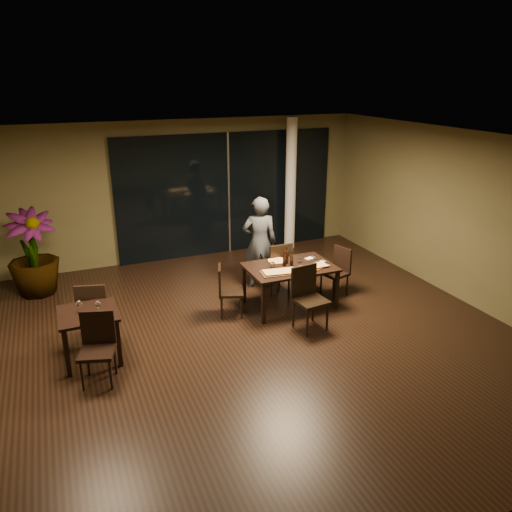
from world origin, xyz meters
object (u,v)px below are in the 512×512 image
object	(u,v)px
chair_side_far	(93,308)
potted_plant	(33,253)
chair_main_far	(278,265)
side_table	(89,320)
bottle_b	(292,258)
bottle_a	(285,258)
main_table	(290,270)
bottle_c	(286,255)
diner	(260,243)
chair_main_left	(226,288)
chair_side_near	(98,344)
chair_main_right	(338,269)
chair_main_near	(308,294)

from	to	relation	value
chair_side_far	potted_plant	bearing A→B (deg)	-55.55
chair_side_far	chair_main_far	bearing A→B (deg)	-157.09
side_table	bottle_b	distance (m)	3.49
bottle_a	main_table	bearing A→B (deg)	-33.40
bottle_b	bottle_c	distance (m)	0.13
bottle_a	diner	bearing A→B (deg)	93.62
diner	bottle_b	world-z (taller)	diner
side_table	chair_main_far	distance (m)	3.60
chair_main_left	chair_side_near	xyz separation A→B (m)	(-2.20, -1.14, 0.04)
side_table	bottle_b	world-z (taller)	bottle_b
chair_main_far	chair_side_far	distance (m)	3.37
side_table	main_table	bearing A→B (deg)	8.37
chair_main_far	bottle_c	distance (m)	0.56
chair_main_left	potted_plant	world-z (taller)	potted_plant
potted_plant	bottle_a	bearing A→B (deg)	-28.91
potted_plant	bottle_a	xyz separation A→B (m)	(4.03, -2.23, 0.09)
chair_side_near	bottle_c	bearing A→B (deg)	36.35
side_table	potted_plant	distance (m)	2.88
side_table	chair_main_right	xyz separation A→B (m)	(4.45, 0.62, -0.12)
bottle_b	chair_main_right	bearing A→B (deg)	5.74
diner	side_table	bearing A→B (deg)	42.69
diner	potted_plant	bearing A→B (deg)	0.04
bottle_c	bottle_a	bearing A→B (deg)	-130.81
chair_main_near	chair_main_left	world-z (taller)	chair_main_near
chair_main_far	bottle_b	xyz separation A→B (m)	(-0.00, -0.56, 0.33)
main_table	bottle_c	distance (m)	0.27
chair_main_near	potted_plant	size ratio (longest dim) A/B	0.64
potted_plant	bottle_b	world-z (taller)	potted_plant
diner	bottle_a	distance (m)	0.96
chair_main_right	diner	xyz separation A→B (m)	(-1.19, 0.89, 0.38)
chair_main_left	chair_side_near	bearing A→B (deg)	136.44
bottle_a	chair_side_near	bearing A→B (deg)	-161.23
bottle_b	side_table	bearing A→B (deg)	-171.38
chair_main_right	chair_side_far	size ratio (longest dim) A/B	0.93
bottle_c	chair_side_far	bearing A→B (deg)	-178.51
chair_main_near	side_table	bearing A→B (deg)	167.81
main_table	chair_main_left	world-z (taller)	chair_main_left
chair_main_left	chair_side_far	size ratio (longest dim) A/B	0.91
chair_main_near	chair_side_far	world-z (taller)	chair_main_near
chair_side_far	chair_side_near	bearing A→B (deg)	101.39
chair_main_left	chair_side_far	xyz separation A→B (m)	(-2.15, -0.02, 0.05)
chair_side_far	bottle_c	bearing A→B (deg)	-164.41
main_table	chair_side_far	size ratio (longest dim) A/B	1.56
bottle_a	chair_main_near	bearing A→B (deg)	-89.58
bottle_b	chair_main_left	bearing A→B (deg)	176.83
side_table	chair_main_near	bearing A→B (deg)	-5.17
potted_plant	diner	bearing A→B (deg)	-17.69
main_table	bottle_a	bearing A→B (deg)	146.60
main_table	chair_side_near	bearing A→B (deg)	-162.52
chair_main_near	bottle_c	size ratio (longest dim) A/B	3.25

